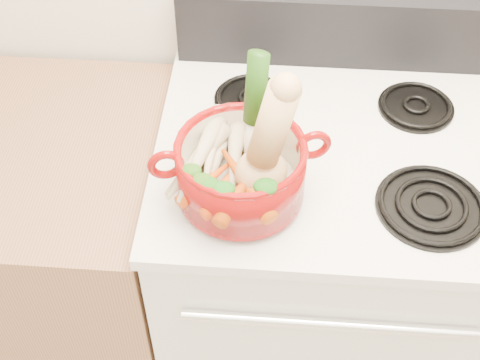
# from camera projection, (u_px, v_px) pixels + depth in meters

# --- Properties ---
(stove_body) EXTENTS (0.76, 0.65, 0.92)m
(stove_body) POSITION_uv_depth(u_px,v_px,m) (315.00, 274.00, 1.82)
(stove_body) COLOR silver
(stove_body) RESTS_ON floor
(cooktop) EXTENTS (0.78, 0.67, 0.03)m
(cooktop) POSITION_uv_depth(u_px,v_px,m) (333.00, 152.00, 1.47)
(cooktop) COLOR silver
(cooktop) RESTS_ON stove_body
(control_backsplash) EXTENTS (0.76, 0.05, 0.18)m
(control_backsplash) POSITION_uv_depth(u_px,v_px,m) (336.00, 32.00, 1.59)
(control_backsplash) COLOR black
(control_backsplash) RESTS_ON cooktop
(oven_handle) EXTENTS (0.60, 0.02, 0.02)m
(oven_handle) POSITION_uv_depth(u_px,v_px,m) (329.00, 324.00, 1.35)
(oven_handle) COLOR silver
(oven_handle) RESTS_ON stove_body
(burner_front_left) EXTENTS (0.22, 0.22, 0.02)m
(burner_front_left) POSITION_uv_depth(u_px,v_px,m) (242.00, 194.00, 1.35)
(burner_front_left) COLOR black
(burner_front_left) RESTS_ON cooktop
(burner_front_right) EXTENTS (0.22, 0.22, 0.02)m
(burner_front_right) POSITION_uv_depth(u_px,v_px,m) (431.00, 205.00, 1.33)
(burner_front_right) COLOR black
(burner_front_right) RESTS_ON cooktop
(burner_back_left) EXTENTS (0.17, 0.17, 0.02)m
(burner_back_left) POSITION_uv_depth(u_px,v_px,m) (251.00, 97.00, 1.55)
(burner_back_left) COLOR black
(burner_back_left) RESTS_ON cooktop
(burner_back_right) EXTENTS (0.17, 0.17, 0.02)m
(burner_back_right) POSITION_uv_depth(u_px,v_px,m) (416.00, 106.00, 1.53)
(burner_back_right) COLOR black
(burner_back_right) RESTS_ON cooktop
(dutch_oven) EXTENTS (0.31, 0.31, 0.12)m
(dutch_oven) POSITION_uv_depth(u_px,v_px,m) (241.00, 170.00, 1.30)
(dutch_oven) COLOR maroon
(dutch_oven) RESTS_ON burner_front_left
(pot_handle_left) EXTENTS (0.07, 0.03, 0.07)m
(pot_handle_left) POSITION_uv_depth(u_px,v_px,m) (166.00, 165.00, 1.25)
(pot_handle_left) COLOR maroon
(pot_handle_left) RESTS_ON dutch_oven
(pot_handle_right) EXTENTS (0.07, 0.03, 0.07)m
(pot_handle_right) POSITION_uv_depth(u_px,v_px,m) (314.00, 145.00, 1.29)
(pot_handle_right) COLOR maroon
(pot_handle_right) RESTS_ON dutch_oven
(squash) EXTENTS (0.18, 0.15, 0.28)m
(squash) POSITION_uv_depth(u_px,v_px,m) (262.00, 141.00, 1.22)
(squash) COLOR tan
(squash) RESTS_ON dutch_oven
(leek) EXTENTS (0.07, 0.09, 0.28)m
(leek) POSITION_uv_depth(u_px,v_px,m) (255.00, 113.00, 1.26)
(leek) COLOR white
(leek) RESTS_ON dutch_oven
(ginger) EXTENTS (0.10, 0.07, 0.05)m
(ginger) POSITION_uv_depth(u_px,v_px,m) (256.00, 142.00, 1.37)
(ginger) COLOR #CEBA7F
(ginger) RESTS_ON dutch_oven
(parsnip_0) EXTENTS (0.08, 0.23, 0.06)m
(parsnip_0) POSITION_uv_depth(u_px,v_px,m) (215.00, 159.00, 1.34)
(parsnip_0) COLOR beige
(parsnip_0) RESTS_ON dutch_oven
(parsnip_1) EXTENTS (0.14, 0.20, 0.06)m
(parsnip_1) POSITION_uv_depth(u_px,v_px,m) (196.00, 158.00, 1.33)
(parsnip_1) COLOR beige
(parsnip_1) RESTS_ON dutch_oven
(parsnip_2) EXTENTS (0.05, 0.21, 0.06)m
(parsnip_2) POSITION_uv_depth(u_px,v_px,m) (235.00, 154.00, 1.33)
(parsnip_2) COLOR beige
(parsnip_2) RESTS_ON dutch_oven
(parsnip_3) EXTENTS (0.13, 0.20, 0.06)m
(parsnip_3) POSITION_uv_depth(u_px,v_px,m) (196.00, 160.00, 1.31)
(parsnip_3) COLOR beige
(parsnip_3) RESTS_ON dutch_oven
(parsnip_4) EXTENTS (0.04, 0.19, 0.05)m
(parsnip_4) POSITION_uv_depth(u_px,v_px,m) (211.00, 149.00, 1.33)
(parsnip_4) COLOR #F1E2C4
(parsnip_4) RESTS_ON dutch_oven
(parsnip_5) EXTENTS (0.11, 0.24, 0.06)m
(parsnip_5) POSITION_uv_depth(u_px,v_px,m) (201.00, 154.00, 1.31)
(parsnip_5) COLOR beige
(parsnip_5) RESTS_ON dutch_oven
(carrot_0) EXTENTS (0.09, 0.15, 0.04)m
(carrot_0) POSITION_uv_depth(u_px,v_px,m) (225.00, 184.00, 1.30)
(carrot_0) COLOR #C65309
(carrot_0) RESTS_ON dutch_oven
(carrot_1) EXTENTS (0.11, 0.13, 0.04)m
(carrot_1) POSITION_uv_depth(u_px,v_px,m) (206.00, 183.00, 1.29)
(carrot_1) COLOR #DD4E0B
(carrot_1) RESTS_ON dutch_oven
(carrot_2) EXTENTS (0.13, 0.18, 0.05)m
(carrot_2) POSITION_uv_depth(u_px,v_px,m) (246.00, 184.00, 1.28)
(carrot_2) COLOR #DB610A
(carrot_2) RESTS_ON dutch_oven
(carrot_3) EXTENTS (0.11, 0.11, 0.04)m
(carrot_3) POSITION_uv_depth(u_px,v_px,m) (229.00, 197.00, 1.25)
(carrot_3) COLOR #DF3C0B
(carrot_3) RESTS_ON dutch_oven
(carrot_4) EXTENTS (0.09, 0.16, 0.05)m
(carrot_4) POSITION_uv_depth(u_px,v_px,m) (239.00, 194.00, 1.25)
(carrot_4) COLOR #B95009
(carrot_4) RESTS_ON dutch_oven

